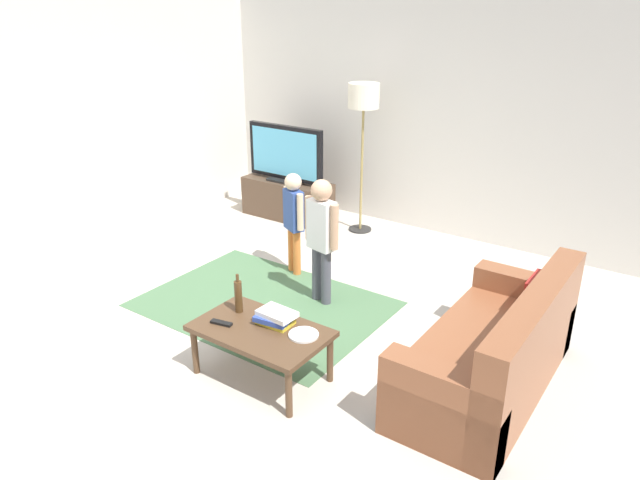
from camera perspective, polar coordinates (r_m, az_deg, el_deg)
name	(u,v)px	position (r m, az deg, el deg)	size (l,w,h in m)	color
ground	(280,331)	(5.18, -3.84, -8.75)	(7.80, 7.80, 0.00)	beige
wall_back	(438,120)	(7.15, 11.31, 11.27)	(6.00, 0.12, 2.70)	silver
wall_left	(53,134)	(6.88, -24.38, 9.32)	(0.12, 6.00, 2.70)	silver
area_rug	(264,304)	(5.61, -5.43, -6.16)	(2.20, 1.60, 0.01)	#4C724C
tv_stand	(287,200)	(7.69, -3.15, 3.92)	(1.20, 0.44, 0.50)	#4C3828
tv	(285,154)	(7.51, -3.35, 8.26)	(1.10, 0.28, 0.71)	black
couch	(498,356)	(4.51, 16.81, -10.67)	(0.80, 1.80, 0.86)	brown
floor_lamp	(364,104)	(6.94, 4.22, 12.94)	(0.36, 0.36, 1.78)	#262626
child_near_tv	(294,214)	(5.98, -2.56, 2.49)	(0.33, 0.22, 1.07)	orange
child_center	(321,230)	(5.35, 0.14, 0.94)	(0.40, 0.19, 1.20)	#4C4C59
coffee_table	(261,334)	(4.44, -5.73, -9.02)	(1.00, 0.60, 0.42)	#513823
book_stack	(276,317)	(4.43, -4.30, -7.43)	(0.31, 0.23, 0.11)	yellow
bottle	(238,296)	(4.59, -7.88, -5.37)	(0.06, 0.06, 0.32)	#4C3319
tv_remote	(221,323)	(4.50, -9.50, -7.89)	(0.17, 0.05, 0.02)	black
plate	(304,335)	(4.30, -1.59, -9.12)	(0.22, 0.22, 0.02)	white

